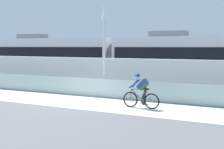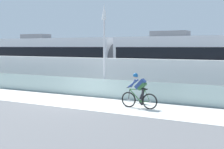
{
  "view_description": "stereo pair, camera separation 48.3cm",
  "coord_description": "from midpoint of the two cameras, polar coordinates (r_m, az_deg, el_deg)",
  "views": [
    {
      "loc": [
        9.0,
        -13.29,
        2.81
      ],
      "look_at": [
        0.86,
        2.35,
        1.25
      ],
      "focal_mm": 50.91,
      "sensor_mm": 36.0,
      "label": 1
    },
    {
      "loc": [
        9.43,
        -13.06,
        2.81
      ],
      "look_at": [
        0.86,
        2.35,
        1.25
      ],
      "focal_mm": 50.91,
      "sensor_mm": 36.0,
      "label": 2
    }
  ],
  "objects": [
    {
      "name": "cyclist_on_bike",
      "position": [
        14.48,
        4.31,
        -3.01
      ],
      "size": [
        1.77,
        0.58,
        1.61
      ],
      "color": "black",
      "rests_on": "ground"
    },
    {
      "name": "glass_parapet",
      "position": [
        17.78,
        -3.99,
        -2.38
      ],
      "size": [
        32.0,
        0.05,
        1.03
      ],
      "primitive_type": "cube",
      "color": "#ADC6C1",
      "rests_on": "ground"
    },
    {
      "name": "bike_path_deck",
      "position": [
        16.32,
        -7.38,
        -4.88
      ],
      "size": [
        32.0,
        3.2,
        0.01
      ],
      "primitive_type": "cube",
      "color": "silver",
      "rests_on": "ground"
    },
    {
      "name": "tram",
      "position": [
        22.56,
        0.18,
        2.73
      ],
      "size": [
        22.56,
        2.54,
        3.81
      ],
      "color": "silver",
      "rests_on": "ground"
    },
    {
      "name": "ground_plane",
      "position": [
        16.33,
        -7.38,
        -4.9
      ],
      "size": [
        200.0,
        200.0,
        0.0
      ],
      "primitive_type": "plane",
      "color": "slate"
    },
    {
      "name": "concrete_barrier_wall",
      "position": [
        19.27,
        -1.2,
        -0.18
      ],
      "size": [
        32.0,
        0.36,
        2.11
      ],
      "primitive_type": "cube",
      "color": "white",
      "rests_on": "ground"
    },
    {
      "name": "tram_rail_far",
      "position": [
        22.87,
        3.52,
        -2.0
      ],
      "size": [
        32.0,
        0.08,
        0.01
      ],
      "primitive_type": "cube",
      "color": "#595654",
      "rests_on": "ground"
    },
    {
      "name": "lamp_post_antenna",
      "position": [
        17.65,
        -2.2,
        6.62
      ],
      "size": [
        0.28,
        0.28,
        5.2
      ],
      "color": "gray",
      "rests_on": "ground"
    },
    {
      "name": "tram_rail_near",
      "position": [
        21.58,
        1.97,
        -2.42
      ],
      "size": [
        32.0,
        0.08,
        0.01
      ],
      "primitive_type": "cube",
      "color": "#595654",
      "rests_on": "ground"
    }
  ]
}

